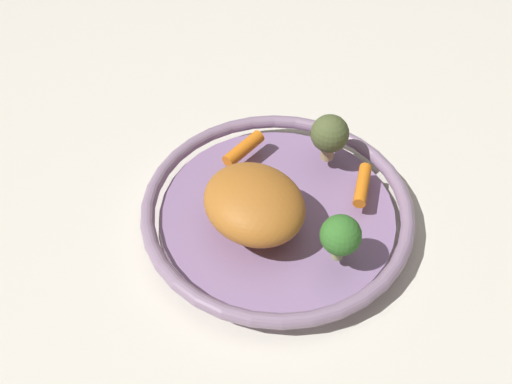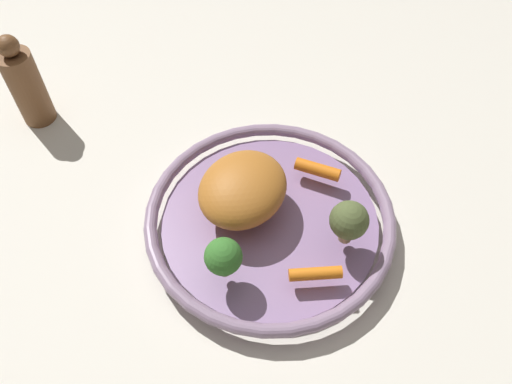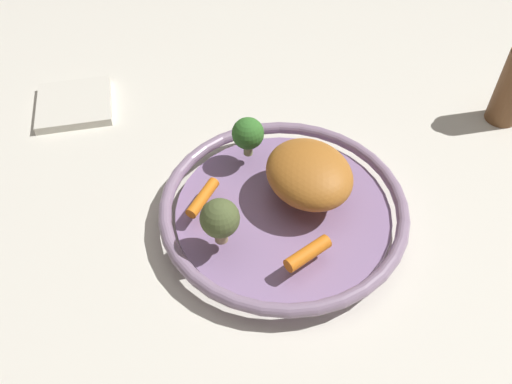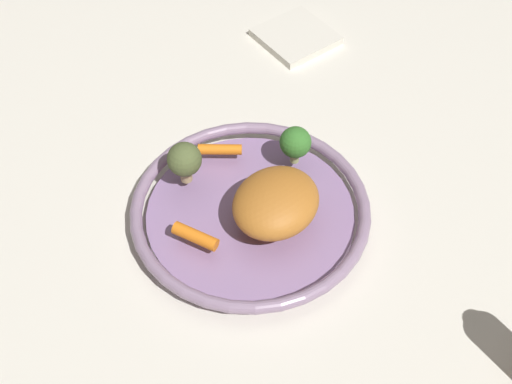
{
  "view_description": "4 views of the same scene",
  "coord_description": "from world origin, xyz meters",
  "views": [
    {
      "loc": [
        0.35,
        0.31,
        0.58
      ],
      "look_at": [
        0.02,
        -0.02,
        0.05
      ],
      "focal_mm": 40.52,
      "sensor_mm": 36.0,
      "label": 1
    },
    {
      "loc": [
        -0.16,
        0.36,
        0.62
      ],
      "look_at": [
        0.02,
        -0.01,
        0.06
      ],
      "focal_mm": 36.76,
      "sensor_mm": 36.0,
      "label": 2
    },
    {
      "loc": [
        -0.3,
        -0.37,
        0.58
      ],
      "look_at": [
        -0.03,
        0.03,
        0.05
      ],
      "focal_mm": 37.44,
      "sensor_mm": 36.0,
      "label": 3
    },
    {
      "loc": [
        0.33,
        -0.53,
        0.8
      ],
      "look_at": [
        0.0,
        0.01,
        0.05
      ],
      "focal_mm": 49.17,
      "sensor_mm": 36.0,
      "label": 4
    }
  ],
  "objects": [
    {
      "name": "baby_carrot_back",
      "position": [
        -0.03,
        -0.09,
        0.05
      ],
      "size": [
        0.07,
        0.02,
        0.02
      ],
      "primitive_type": "cylinder",
      "rotation": [
        1.54,
        0.0,
        4.78
      ],
      "color": "orange",
      "rests_on": "serving_bowl"
    },
    {
      "name": "roast_chicken_piece",
      "position": [
        0.04,
        -0.0,
        0.07
      ],
      "size": [
        0.12,
        0.14,
        0.06
      ],
      "primitive_type": "ellipsoid",
      "rotation": [
        0.0,
        0.0,
        1.48
      ],
      "color": "#B46A26",
      "rests_on": "serving_bowl"
    },
    {
      "name": "baby_carrot_center",
      "position": [
        -0.09,
        0.06,
        0.05
      ],
      "size": [
        0.06,
        0.05,
        0.02
      ],
      "primitive_type": "cylinder",
      "rotation": [
        1.57,
        0.0,
        5.25
      ],
      "color": "orange",
      "rests_on": "serving_bowl"
    },
    {
      "name": "serving_bowl",
      "position": [
        0.0,
        0.0,
        0.02
      ],
      "size": [
        0.34,
        0.34,
        0.04
      ],
      "color": "#8E709E",
      "rests_on": "ground_plane"
    },
    {
      "name": "ground_plane",
      "position": [
        0.0,
        0.0,
        0.0
      ],
      "size": [
        2.08,
        2.08,
        0.0
      ],
      "primitive_type": "plane",
      "color": "silver"
    },
    {
      "name": "dish_towel",
      "position": [
        -0.15,
        0.4,
        0.01
      ],
      "size": [
        0.16,
        0.16,
        0.01
      ],
      "primitive_type": "cube",
      "rotation": [
        0.0,
        0.0,
        -0.39
      ],
      "color": "silver",
      "rests_on": "ground_plane"
    },
    {
      "name": "broccoli_floret_large",
      "position": [
        0.01,
        0.11,
        0.08
      ],
      "size": [
        0.05,
        0.05,
        0.06
      ],
      "color": "#99A766",
      "rests_on": "serving_bowl"
    },
    {
      "name": "broccoli_floret_small",
      "position": [
        -0.1,
        -0.01,
        0.08
      ],
      "size": [
        0.05,
        0.05,
        0.07
      ],
      "color": "tan",
      "rests_on": "serving_bowl"
    }
  ]
}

